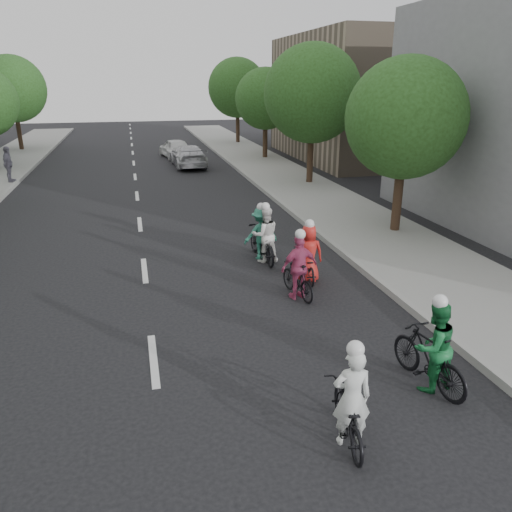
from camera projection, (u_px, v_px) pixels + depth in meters
name	position (u px, v px, depth m)	size (l,w,h in m)	color
ground	(154.00, 360.00, 9.78)	(120.00, 120.00, 0.00)	black
sidewalk_right	(336.00, 210.00, 20.71)	(4.00, 80.00, 0.15)	gray
curb_right	(292.00, 212.00, 20.27)	(0.18, 80.00, 0.18)	#999993
bldg_se	(369.00, 98.00, 34.01)	(10.00, 14.00, 8.00)	gray
tree_l_5	(12.00, 89.00, 36.59)	(4.80, 4.80, 6.93)	black
tree_r_0	(405.00, 119.00, 16.48)	(4.00, 4.00, 5.97)	black
tree_r_1	(312.00, 94.00, 24.53)	(4.80, 4.80, 6.93)	black
tree_r_2	(265.00, 99.00, 32.94)	(4.00, 4.00, 5.97)	black
tree_r_3	(237.00, 88.00, 40.99)	(4.80, 4.80, 6.93)	black
cyclist_0	(298.00, 273.00, 12.39)	(1.03, 1.60, 1.81)	black
cyclist_1	(308.00, 259.00, 13.48)	(0.83, 1.65, 1.74)	black
cyclist_2	(261.00, 237.00, 15.12)	(1.09, 1.76, 1.75)	black
cyclist_3	(265.00, 240.00, 14.93)	(0.81, 1.96, 1.82)	black
cyclist_4	(349.00, 409.00, 7.45)	(0.83, 1.70, 1.74)	black
cyclist_5	(431.00, 352.00, 8.73)	(0.91, 1.89, 1.82)	black
follow_car_lead	(188.00, 156.00, 31.05)	(1.89, 4.64, 1.35)	#BBBBC0
follow_car_trail	(175.00, 148.00, 34.62)	(1.58, 3.92, 1.34)	white
spectator_1	(8.00, 164.00, 25.65)	(1.07, 0.45, 1.83)	#555361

